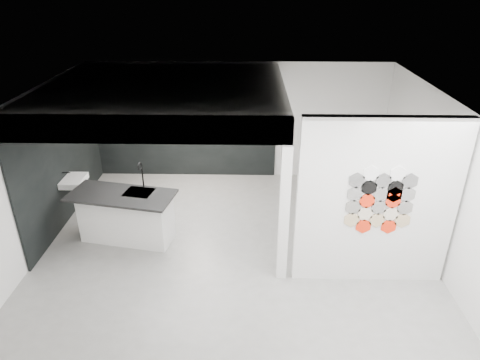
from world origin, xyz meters
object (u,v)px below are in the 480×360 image
object	(u,v)px
stockpot	(143,122)
bottle_dark	(188,123)
kettle	(242,123)
partition_panel	(376,204)
glass_vase	(245,123)
glass_bowl	(245,124)
wall_basin	(74,181)
utensil_cup	(145,124)
kitchen_island	(126,215)

from	to	relation	value
stockpot	bottle_dark	xyz separation A→B (m)	(1.06, 0.00, -0.01)
stockpot	kettle	distance (m)	2.35
partition_panel	glass_vase	distance (m)	4.39
bottle_dark	glass_bowl	bearing A→B (deg)	0.00
kettle	bottle_dark	world-z (taller)	kettle
wall_basin	glass_vase	bearing A→B (deg)	31.35
bottle_dark	utensil_cup	bearing A→B (deg)	180.00
kitchen_island	utensil_cup	xyz separation A→B (m)	(-0.19, 2.82, 0.85)
stockpot	glass_vase	bearing A→B (deg)	0.00
partition_panel	glass_bowl	bearing A→B (deg)	118.23
wall_basin	stockpot	distance (m)	2.35
glass_vase	glass_bowl	bearing A→B (deg)	0.00
partition_panel	stockpot	bearing A→B (deg)	139.28
wall_basin	glass_vase	size ratio (longest dim) A/B	4.10
kitchen_island	kettle	world-z (taller)	kitchen_island
wall_basin	glass_bowl	bearing A→B (deg)	31.35
partition_panel	kettle	world-z (taller)	partition_panel
utensil_cup	kettle	bearing A→B (deg)	0.00
bottle_dark	utensil_cup	xyz separation A→B (m)	(-1.01, 0.00, -0.02)
utensil_cup	glass_vase	bearing A→B (deg)	0.00
kitchen_island	wall_basin	bearing A→B (deg)	159.01
utensil_cup	kitchen_island	bearing A→B (deg)	-86.15
wall_basin	utensil_cup	world-z (taller)	utensil_cup
partition_panel	wall_basin	bearing A→B (deg)	161.77
glass_bowl	utensil_cup	size ratio (longest dim) A/B	1.63
kitchen_island	stockpot	world-z (taller)	kitchen_island
partition_panel	utensil_cup	xyz separation A→B (m)	(-4.44, 3.87, -0.04)
glass_vase	bottle_dark	xyz separation A→B (m)	(-1.36, 0.00, -0.00)
glass_vase	partition_panel	bearing A→B (deg)	-61.77
stockpot	glass_bowl	xyz separation A→B (m)	(2.42, 0.00, -0.03)
kitchen_island	glass_vase	distance (m)	3.67
stockpot	kettle	xyz separation A→B (m)	(2.35, 0.00, -0.01)
kitchen_island	kettle	xyz separation A→B (m)	(2.11, 2.82, 0.87)
glass_vase	bottle_dark	bearing A→B (deg)	180.00
partition_panel	kitchen_island	distance (m)	4.46
kitchen_island	utensil_cup	bearing A→B (deg)	104.66
kitchen_island	glass_vase	bearing A→B (deg)	63.19
partition_panel	bottle_dark	bearing A→B (deg)	131.59
partition_panel	wall_basin	world-z (taller)	partition_panel
wall_basin	stockpot	xyz separation A→B (m)	(0.97, 2.07, 0.55)
wall_basin	kitchen_island	distance (m)	1.47
partition_panel	kettle	size ratio (longest dim) A/B	17.30
glass_bowl	glass_vase	xyz separation A→B (m)	(0.00, 0.00, 0.02)
wall_basin	kitchen_island	bearing A→B (deg)	-31.80
wall_basin	stockpot	bearing A→B (deg)	64.74
glass_bowl	kitchen_island	bearing A→B (deg)	-127.62
kettle	glass_vase	world-z (taller)	glass_vase
wall_basin	bottle_dark	bearing A→B (deg)	45.42
glass_vase	bottle_dark	size ratio (longest dim) A/B	1.07
glass_bowl	utensil_cup	bearing A→B (deg)	180.00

